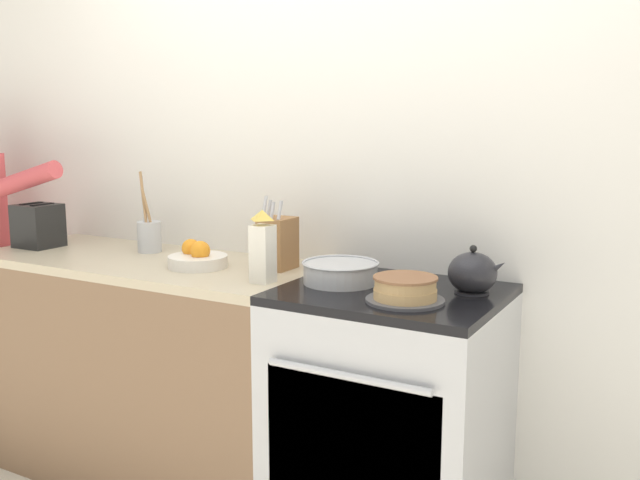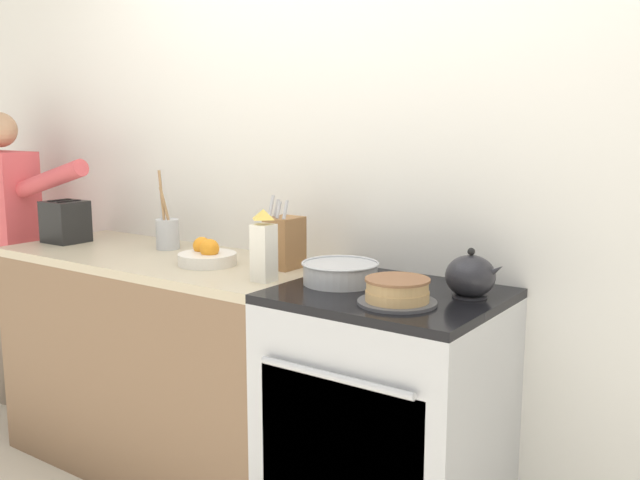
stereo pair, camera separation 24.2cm
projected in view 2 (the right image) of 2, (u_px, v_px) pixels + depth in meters
wall_back at (350, 167)px, 2.73m from camera, size 8.00×0.04×2.60m
counter_cabinet at (165, 362)px, 3.02m from camera, size 1.45×0.60×0.93m
stove_range at (386, 425)px, 2.40m from camera, size 0.71×0.63×0.93m
layer_cake at (397, 292)px, 2.16m from camera, size 0.24×0.24×0.08m
tea_kettle at (471, 276)px, 2.25m from camera, size 0.19×0.16×0.16m
mixing_bowl at (340, 273)px, 2.43m from camera, size 0.27×0.27×0.08m
knife_block at (284, 242)px, 2.68m from camera, size 0.11×0.13×0.28m
utensil_crock at (167, 232)px, 3.07m from camera, size 0.10×0.10×0.34m
fruit_bowl at (207, 256)px, 2.75m from camera, size 0.23×0.23×0.10m
toaster at (65, 222)px, 3.24m from camera, size 0.19×0.16×0.19m
milk_carton at (264, 247)px, 2.45m from camera, size 0.07×0.07×0.25m
person_baker at (8, 236)px, 3.59m from camera, size 0.89×0.20×1.52m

